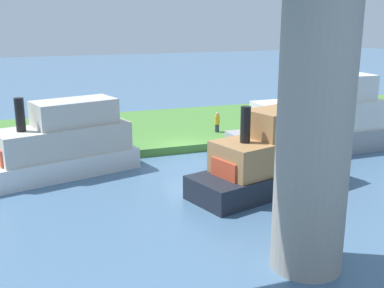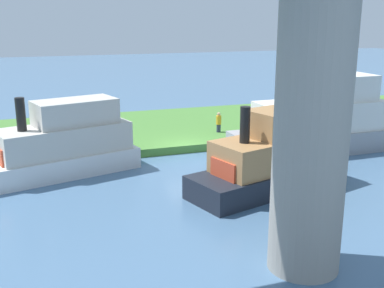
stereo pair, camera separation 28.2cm
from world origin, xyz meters
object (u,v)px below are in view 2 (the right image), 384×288
bridge_pylon (312,121)px  pontoon_yellow (274,157)px  motorboat_red (317,121)px  person_on_bank (219,122)px  motorboat_white (62,145)px  mooring_post (40,150)px

bridge_pylon → pontoon_yellow: bridge_pylon is taller
pontoon_yellow → motorboat_red: bearing=-138.3°
person_on_bank → motorboat_white: (10.76, 4.24, 0.41)m
motorboat_red → motorboat_white: (15.43, -0.53, -0.32)m
bridge_pylon → pontoon_yellow: bearing=-111.1°
person_on_bank → pontoon_yellow: 9.99m
motorboat_white → motorboat_red: bearing=178.0°
person_on_bank → motorboat_white: bearing=21.5°
mooring_post → pontoon_yellow: (-10.78, 7.62, 0.66)m
mooring_post → motorboat_white: motorboat_white is taller
bridge_pylon → mooring_post: 17.38m
motorboat_red → motorboat_white: size_ratio=1.14×
mooring_post → motorboat_white: (-1.13, 1.94, 0.67)m
bridge_pylon → motorboat_red: size_ratio=0.99×
bridge_pylon → pontoon_yellow: size_ratio=1.14×
bridge_pylon → person_on_bank: size_ratio=7.29×
person_on_bank → motorboat_white: motorboat_white is taller
person_on_bank → motorboat_white: 11.57m
bridge_pylon → motorboat_white: bearing=-62.1°
mooring_post → motorboat_white: size_ratio=0.10×
motorboat_white → pontoon_yellow: motorboat_white is taller
motorboat_red → motorboat_white: motorboat_red is taller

